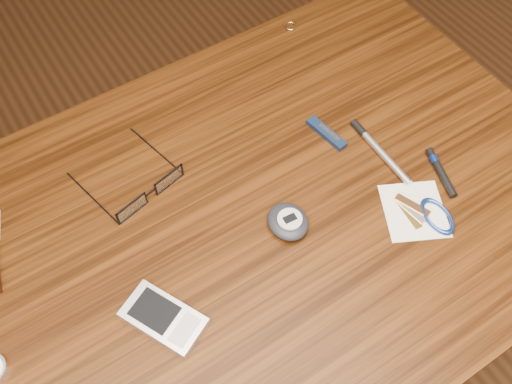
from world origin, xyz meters
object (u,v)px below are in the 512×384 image
pda_phone (163,318)px  eyeglasses (148,191)px  desk (261,244)px  notepad_keys (426,214)px  pedometer (288,221)px  pocket_knife (327,133)px  silver_pen (376,147)px

pda_phone → eyeglasses: bearing=68.8°
desk → pda_phone: 0.24m
pda_phone → notepad_keys: bearing=-9.3°
desk → notepad_keys: 0.27m
eyeglasses → pedometer: eyeglasses is taller
pedometer → pocket_knife: size_ratio=0.90×
eyeglasses → silver_pen: size_ratio=1.09×
pda_phone → pedometer: bearing=7.8°
notepad_keys → pocket_knife: 0.21m
notepad_keys → silver_pen: size_ratio=0.91×
pocket_knife → silver_pen: (0.05, -0.07, 0.00)m
pedometer → silver_pen: size_ratio=0.50×
pedometer → pocket_knife: pedometer is taller
desk → notepad_keys: size_ratio=7.65×
pda_phone → pedometer: pedometer is taller
eyeglasses → notepad_keys: 0.42m
eyeglasses → pocket_knife: (0.30, -0.05, -0.01)m
desk → eyeglasses: 0.21m
eyeglasses → pda_phone: size_ratio=1.27×
pocket_knife → silver_pen: same height
desk → pda_phone: bearing=-160.6°
pocket_knife → pda_phone: bearing=-159.8°
pedometer → desk: bearing=116.2°
eyeglasses → notepad_keys: size_ratio=1.20×
notepad_keys → pocket_knife: (-0.03, 0.20, 0.00)m
pda_phone → notepad_keys: pda_phone is taller
silver_pen → notepad_keys: bearing=-96.4°
pedometer → pocket_knife: 0.18m
eyeglasses → pocket_knife: eyeglasses is taller
desk → eyeglasses: size_ratio=6.36×
pda_phone → pocket_knife: bearing=20.2°
pedometer → notepad_keys: size_ratio=0.55×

